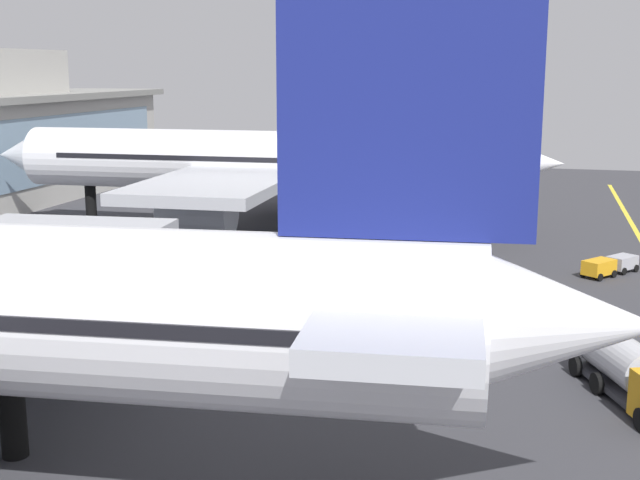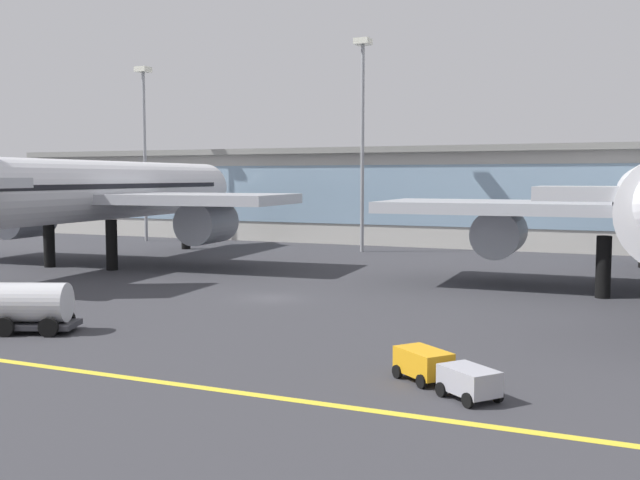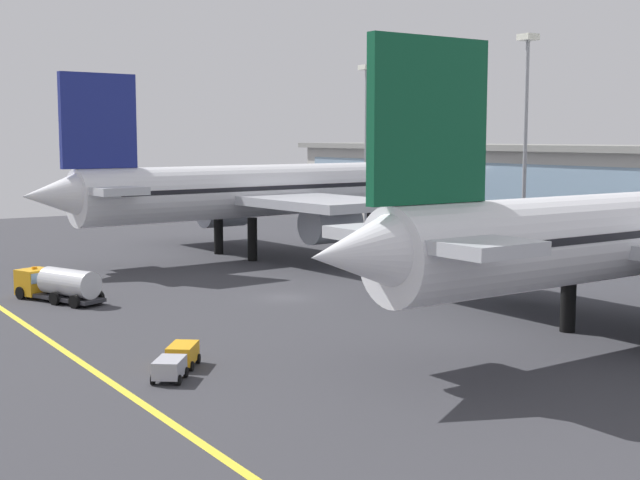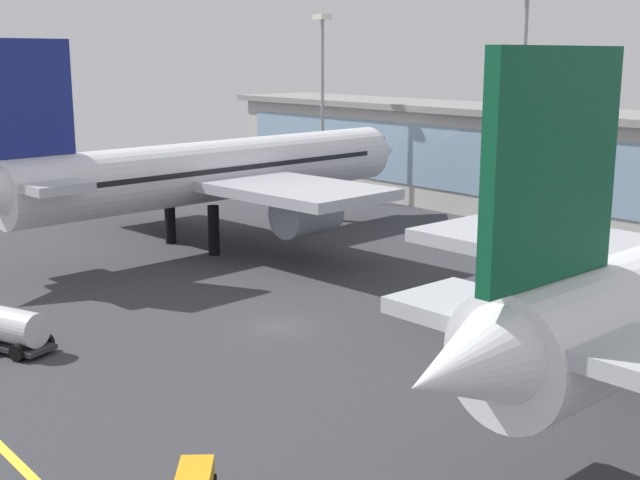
{
  "view_description": "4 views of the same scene",
  "coord_description": "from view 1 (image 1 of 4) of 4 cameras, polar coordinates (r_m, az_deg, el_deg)",
  "views": [
    {
      "loc": [
        -50.51,
        -12.06,
        16.07
      ],
      "look_at": [
        9.54,
        3.42,
        3.33
      ],
      "focal_mm": 47.41,
      "sensor_mm": 36.0,
      "label": 1
    },
    {
      "loc": [
        25.3,
        -48.15,
        8.96
      ],
      "look_at": [
        -1.27,
        12.02,
        3.36
      ],
      "focal_mm": 41.43,
      "sensor_mm": 36.0,
      "label": 2
    },
    {
      "loc": [
        64.76,
        -38.45,
        13.87
      ],
      "look_at": [
        -5.53,
        7.14,
        4.04
      ],
      "focal_mm": 49.27,
      "sensor_mm": 36.0,
      "label": 3
    },
    {
      "loc": [
        45.9,
        -34.44,
        19.06
      ],
      "look_at": [
        -2.38,
        5.84,
        5.16
      ],
      "focal_mm": 47.06,
      "sensor_mm": 36.0,
      "label": 4
    }
  ],
  "objects": [
    {
      "name": "ground_plane",
      "position": [
        54.36,
        0.98,
        -5.59
      ],
      "size": [
        180.55,
        180.55,
        0.0
      ],
      "primitive_type": "plane",
      "color": "#38383D"
    },
    {
      "name": "fuel_tanker_truck",
      "position": [
        44.16,
        20.51,
        -8.42
      ],
      "size": [
        9.29,
        5.72,
        2.9
      ],
      "rotation": [
        0.0,
        0.0,
        3.52
      ],
      "color": "black",
      "rests_on": "ground"
    },
    {
      "name": "airliner_near_right",
      "position": [
        81.14,
        -4.02,
        5.23
      ],
      "size": [
        42.77,
        55.96,
        19.42
      ],
      "rotation": [
        0.0,
        0.0,
        1.6
      ],
      "color": "black",
      "rests_on": "ground"
    },
    {
      "name": "baggage_tug_near",
      "position": [
        70.16,
        18.96,
        -1.61
      ],
      "size": [
        5.35,
        4.68,
        1.4
      ],
      "rotation": [
        0.0,
        0.0,
        2.48
      ],
      "color": "black",
      "rests_on": "ground"
    }
  ]
}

